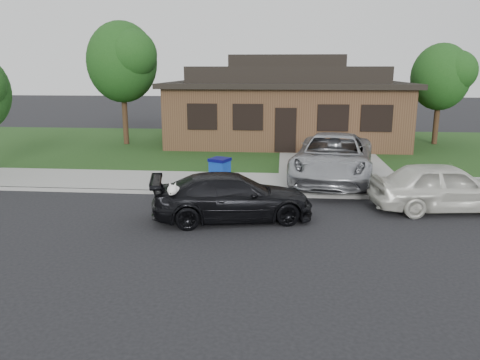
# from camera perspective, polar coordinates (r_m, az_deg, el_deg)

# --- Properties ---
(ground) EXTENTS (120.00, 120.00, 0.00)m
(ground) POSITION_cam_1_polar(r_m,az_deg,el_deg) (12.59, -13.02, -5.82)
(ground) COLOR black
(ground) RESTS_ON ground
(sidewalk) EXTENTS (60.00, 3.00, 0.12)m
(sidewalk) POSITION_cam_1_polar(r_m,az_deg,el_deg) (17.19, -7.90, -0.21)
(sidewalk) COLOR gray
(sidewalk) RESTS_ON ground
(curb) EXTENTS (60.00, 0.12, 0.12)m
(curb) POSITION_cam_1_polar(r_m,az_deg,el_deg) (15.78, -9.12, -1.49)
(curb) COLOR gray
(curb) RESTS_ON ground
(lawn) EXTENTS (60.00, 13.00, 0.13)m
(lawn) POSITION_cam_1_polar(r_m,az_deg,el_deg) (24.90, -3.77, 4.13)
(lawn) COLOR #193814
(lawn) RESTS_ON ground
(driveway) EXTENTS (4.50, 13.00, 0.14)m
(driveway) POSITION_cam_1_polar(r_m,az_deg,el_deg) (21.74, 10.79, 2.57)
(driveway) COLOR gray
(driveway) RESTS_ON ground
(sedan) EXTENTS (4.70, 2.72, 1.28)m
(sedan) POSITION_cam_1_polar(r_m,az_deg,el_deg) (12.85, -0.97, -2.08)
(sedan) COLOR black
(sedan) RESTS_ON ground
(minivan) EXTENTS (3.64, 6.23, 1.63)m
(minivan) POSITION_cam_1_polar(r_m,az_deg,el_deg) (17.25, 11.28, 2.74)
(minivan) COLOR #A0A1A6
(minivan) RESTS_ON driveway
(white_compact) EXTENTS (4.40, 2.18, 1.44)m
(white_compact) POSITION_cam_1_polar(r_m,az_deg,el_deg) (14.88, 23.71, -0.76)
(white_compact) COLOR beige
(white_compact) RESTS_ON ground
(recycling_bin) EXTENTS (0.79, 0.79, 1.00)m
(recycling_bin) POSITION_cam_1_polar(r_m,az_deg,el_deg) (15.95, -2.47, 0.93)
(recycling_bin) COLOR #0E37A0
(recycling_bin) RESTS_ON sidewalk
(house) EXTENTS (12.60, 8.60, 4.65)m
(house) POSITION_cam_1_polar(r_m,az_deg,el_deg) (26.33, 5.59, 9.14)
(house) COLOR #422B1C
(house) RESTS_ON ground
(tree_0) EXTENTS (3.78, 3.60, 6.34)m
(tree_0) POSITION_cam_1_polar(r_m,az_deg,el_deg) (25.50, -13.94, 13.95)
(tree_0) COLOR #332114
(tree_0) RESTS_ON ground
(tree_1) EXTENTS (3.15, 3.00, 5.25)m
(tree_1) POSITION_cam_1_polar(r_m,az_deg,el_deg) (26.96, 23.61, 11.57)
(tree_1) COLOR #332114
(tree_1) RESTS_ON ground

